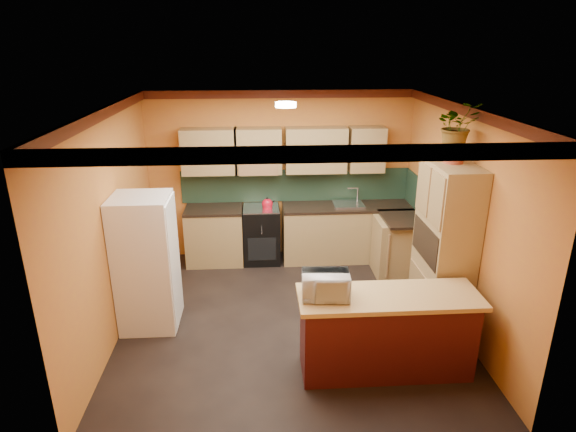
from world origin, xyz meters
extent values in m
plane|color=black|center=(0.00, 0.00, 0.00)|extent=(4.20, 4.20, 0.00)
cube|color=white|center=(0.00, 0.00, 2.70)|extent=(4.20, 4.20, 0.04)
cube|color=#BE6B33|center=(0.00, 2.10, 1.35)|extent=(4.20, 0.04, 2.70)
cube|color=#BE6B33|center=(0.00, -2.10, 1.35)|extent=(4.20, 0.04, 2.70)
cube|color=#BE6B33|center=(-2.10, 0.00, 1.35)|extent=(0.04, 4.20, 2.70)
cube|color=#BE6B33|center=(2.10, 0.00, 1.35)|extent=(0.04, 4.20, 2.70)
cube|color=#1F3A26|center=(0.25, 2.09, 1.19)|extent=(3.70, 0.02, 0.53)
cube|color=#1F3A26|center=(2.09, 1.40, 1.19)|extent=(0.02, 1.40, 0.53)
cube|color=tan|center=(0.10, 1.93, 1.80)|extent=(3.10, 0.34, 0.70)
cylinder|color=white|center=(0.00, 0.60, 2.66)|extent=(0.26, 0.26, 0.06)
cube|color=tan|center=(0.30, 1.80, 0.44)|extent=(3.65, 0.60, 0.88)
cube|color=black|center=(0.30, 1.80, 0.90)|extent=(3.65, 0.62, 0.04)
cube|color=black|center=(-0.32, 1.80, 0.46)|extent=(0.58, 0.58, 0.91)
cube|color=silver|center=(1.08, 1.80, 0.94)|extent=(0.48, 0.40, 0.03)
cube|color=tan|center=(1.80, 1.18, 0.44)|extent=(0.60, 0.80, 0.88)
cube|color=black|center=(1.80, 1.18, 0.90)|extent=(0.62, 0.80, 0.04)
cube|color=white|center=(-1.75, 0.00, 0.85)|extent=(0.68, 0.66, 1.70)
cube|color=tan|center=(1.85, -0.27, 1.05)|extent=(0.48, 0.90, 2.10)
cylinder|color=#A84028|center=(1.85, -0.22, 2.18)|extent=(0.22, 0.22, 0.16)
imported|color=tan|center=(1.85, -0.22, 2.52)|extent=(0.49, 0.42, 0.53)
cube|color=#441210|center=(0.97, -1.11, 0.44)|extent=(1.80, 0.55, 0.88)
cube|color=tan|center=(0.97, -1.11, 0.91)|extent=(1.90, 0.65, 0.05)
imported|color=white|center=(0.30, -1.11, 1.06)|extent=(0.50, 0.36, 0.27)
camera|label=1|loc=(-0.36, -5.42, 3.40)|focal=30.00mm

